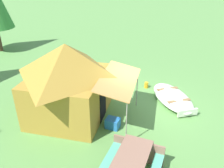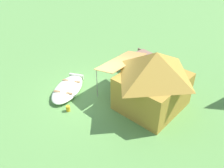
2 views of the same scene
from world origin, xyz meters
name	(u,v)px [view 1 (image 1 of 2)]	position (x,y,z in m)	size (l,w,h in m)	color
ground_plane	(142,107)	(0.00, 0.00, 0.00)	(80.00, 80.00, 0.00)	#588D46
beached_rowboat	(173,97)	(0.52, -1.34, 0.19)	(2.93, 1.99, 0.37)	silver
canvas_cabin_tent	(68,80)	(-0.62, 2.83, 1.49)	(3.62, 4.39, 2.87)	olive
picnic_table	(130,167)	(-3.71, 0.62, 0.49)	(2.18, 2.03, 0.79)	#87624F
cooler_box	(113,123)	(-1.41, 1.17, 0.18)	(0.48, 0.38, 0.37)	#2469B8
fuel_can	(146,85)	(1.73, -0.33, 0.14)	(0.19, 0.19, 0.29)	gold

